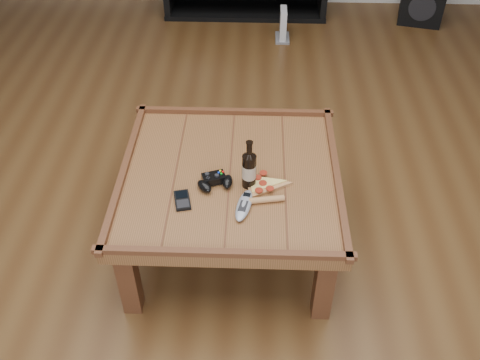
{
  "coord_description": "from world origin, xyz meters",
  "views": [
    {
      "loc": [
        0.11,
        -1.84,
        2.05
      ],
      "look_at": [
        0.05,
        -0.12,
        0.52
      ],
      "focal_mm": 40.0,
      "sensor_mm": 36.0,
      "label": 1
    }
  ],
  "objects_px": {
    "coffee_table": "(230,183)",
    "remote_control": "(244,205)",
    "beer_bottle": "(249,168)",
    "subwoofer": "(423,0)",
    "game_console": "(283,26)",
    "game_controller": "(215,181)",
    "pizza_slice": "(263,187)",
    "smartphone": "(182,200)"
  },
  "relations": [
    {
      "from": "game_console",
      "to": "game_controller",
      "type": "bearing_deg",
      "value": -99.06
    },
    {
      "from": "beer_bottle",
      "to": "subwoofer",
      "type": "bearing_deg",
      "value": 62.25
    },
    {
      "from": "game_controller",
      "to": "remote_control",
      "type": "height_order",
      "value": "game_controller"
    },
    {
      "from": "remote_control",
      "to": "subwoofer",
      "type": "xyz_separation_m",
      "value": [
        1.45,
        2.86,
        -0.29
      ]
    },
    {
      "from": "smartphone",
      "to": "beer_bottle",
      "type": "bearing_deg",
      "value": 9.27
    },
    {
      "from": "coffee_table",
      "to": "game_controller",
      "type": "distance_m",
      "value": 0.13
    },
    {
      "from": "smartphone",
      "to": "game_console",
      "type": "bearing_deg",
      "value": 65.09
    },
    {
      "from": "beer_bottle",
      "to": "pizza_slice",
      "type": "xyz_separation_m",
      "value": [
        0.06,
        -0.02,
        -0.09
      ]
    },
    {
      "from": "game_console",
      "to": "beer_bottle",
      "type": "bearing_deg",
      "value": -95.41
    },
    {
      "from": "coffee_table",
      "to": "subwoofer",
      "type": "xyz_separation_m",
      "value": [
        1.52,
        2.64,
        -0.22
      ]
    },
    {
      "from": "coffee_table",
      "to": "remote_control",
      "type": "distance_m",
      "value": 0.24
    },
    {
      "from": "game_console",
      "to": "remote_control",
      "type": "bearing_deg",
      "value": -95.49
    },
    {
      "from": "smartphone",
      "to": "remote_control",
      "type": "relative_size",
      "value": 0.64
    },
    {
      "from": "game_controller",
      "to": "pizza_slice",
      "type": "bearing_deg",
      "value": -22.93
    },
    {
      "from": "beer_bottle",
      "to": "pizza_slice",
      "type": "distance_m",
      "value": 0.11
    },
    {
      "from": "game_controller",
      "to": "subwoofer",
      "type": "distance_m",
      "value": 3.16
    },
    {
      "from": "beer_bottle",
      "to": "subwoofer",
      "type": "height_order",
      "value": "beer_bottle"
    },
    {
      "from": "pizza_slice",
      "to": "remote_control",
      "type": "distance_m",
      "value": 0.15
    },
    {
      "from": "beer_bottle",
      "to": "game_controller",
      "type": "relative_size",
      "value": 1.42
    },
    {
      "from": "remote_control",
      "to": "game_console",
      "type": "relative_size",
      "value": 0.8
    },
    {
      "from": "coffee_table",
      "to": "smartphone",
      "type": "height_order",
      "value": "coffee_table"
    },
    {
      "from": "beer_bottle",
      "to": "subwoofer",
      "type": "distance_m",
      "value": 3.09
    },
    {
      "from": "subwoofer",
      "to": "game_console",
      "type": "xyz_separation_m",
      "value": [
        -1.2,
        -0.41,
        -0.06
      ]
    },
    {
      "from": "coffee_table",
      "to": "game_controller",
      "type": "xyz_separation_m",
      "value": [
        -0.06,
        -0.08,
        0.08
      ]
    },
    {
      "from": "remote_control",
      "to": "game_controller",
      "type": "bearing_deg",
      "value": 145.19
    },
    {
      "from": "game_controller",
      "to": "remote_control",
      "type": "distance_m",
      "value": 0.19
    },
    {
      "from": "pizza_slice",
      "to": "subwoofer",
      "type": "height_order",
      "value": "pizza_slice"
    },
    {
      "from": "beer_bottle",
      "to": "game_controller",
      "type": "xyz_separation_m",
      "value": [
        -0.15,
        -0.01,
        -0.07
      ]
    },
    {
      "from": "pizza_slice",
      "to": "game_console",
      "type": "bearing_deg",
      "value": 76.21
    },
    {
      "from": "subwoofer",
      "to": "game_console",
      "type": "height_order",
      "value": "subwoofer"
    },
    {
      "from": "game_console",
      "to": "pizza_slice",
      "type": "bearing_deg",
      "value": -93.78
    },
    {
      "from": "beer_bottle",
      "to": "pizza_slice",
      "type": "bearing_deg",
      "value": -18.29
    },
    {
      "from": "subwoofer",
      "to": "beer_bottle",
      "type": "bearing_deg",
      "value": -104.11
    },
    {
      "from": "remote_control",
      "to": "game_console",
      "type": "height_order",
      "value": "remote_control"
    },
    {
      "from": "subwoofer",
      "to": "remote_control",
      "type": "bearing_deg",
      "value": -103.18
    },
    {
      "from": "subwoofer",
      "to": "coffee_table",
      "type": "bearing_deg",
      "value": -106.22
    },
    {
      "from": "coffee_table",
      "to": "subwoofer",
      "type": "relative_size",
      "value": 2.43
    },
    {
      "from": "remote_control",
      "to": "smartphone",
      "type": "bearing_deg",
      "value": -174.83
    },
    {
      "from": "game_console",
      "to": "subwoofer",
      "type": "bearing_deg",
      "value": 19.13
    },
    {
      "from": "smartphone",
      "to": "subwoofer",
      "type": "relative_size",
      "value": 0.31
    },
    {
      "from": "game_controller",
      "to": "game_console",
      "type": "relative_size",
      "value": 0.67
    },
    {
      "from": "subwoofer",
      "to": "game_console",
      "type": "bearing_deg",
      "value": -147.49
    }
  ]
}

